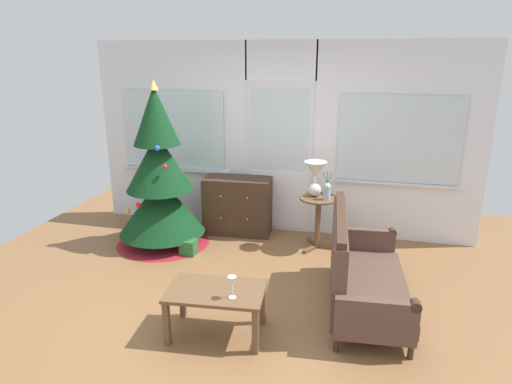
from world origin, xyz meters
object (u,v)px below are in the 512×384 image
flower_vase (327,190)px  coffee_table (216,296)px  settee_sofa (358,271)px  wine_glass (232,282)px  christmas_tree (160,184)px  table_lamp (315,174)px  side_table (318,212)px  gift_box (188,247)px  dresser_cabinet (238,205)px

flower_vase → coffee_table: (-0.75, -2.01, -0.42)m
flower_vase → coffee_table: flower_vase is taller
settee_sofa → coffee_table: size_ratio=1.88×
wine_glass → christmas_tree: bearing=129.5°
christmas_tree → flower_vase: (2.07, 0.27, -0.01)m
flower_vase → wine_glass: 2.19m
settee_sofa → table_lamp: table_lamp is taller
table_lamp → christmas_tree: bearing=-168.9°
side_table → gift_box: size_ratio=3.62×
christmas_tree → coffee_table: size_ratio=2.36×
settee_sofa → coffee_table: bearing=-147.1°
dresser_cabinet → side_table: size_ratio=1.37×
dresser_cabinet → flower_vase: size_ratio=2.64×
coffee_table → gift_box: (-0.87, 1.49, -0.28)m
wine_glass → gift_box: bearing=123.6°
dresser_cabinet → settee_sofa: settee_sofa is taller
christmas_tree → table_lamp: 1.96m
table_lamp → coffee_table: 2.27m
wine_glass → coffee_table: bearing=151.7°
christmas_tree → dresser_cabinet: 1.11m
table_lamp → flower_vase: bearing=-32.0°
christmas_tree → wine_glass: size_ratio=10.71×
dresser_cabinet → side_table: (1.13, -0.26, 0.09)m
christmas_tree → settee_sofa: bearing=-21.2°
christmas_tree → wine_glass: (1.51, -1.83, -0.22)m
settee_sofa → flower_vase: 1.38m
settee_sofa → table_lamp: 1.58m
table_lamp → dresser_cabinet: bearing=168.4°
christmas_tree → side_table: (1.97, 0.33, -0.32)m
settee_sofa → flower_vase: flower_vase is taller
settee_sofa → wine_glass: bearing=-139.3°
settee_sofa → side_table: size_ratio=2.46×
side_table → gift_box: side_table is taller
settee_sofa → side_table: bearing=112.2°
table_lamp → gift_box: (-1.46, -0.62, -0.87)m
settee_sofa → table_lamp: (-0.59, 1.34, 0.58)m
settee_sofa → wine_glass: 1.33m
table_lamp → gift_box: bearing=-156.9°
christmas_tree → settee_sofa: christmas_tree is taller
gift_box → coffee_table: bearing=-59.5°
wine_glass → gift_box: (-1.05, 1.58, -0.49)m
side_table → settee_sofa: bearing=-67.8°
flower_vase → coffee_table: 2.18m
christmas_tree → coffee_table: bearing=-52.5°
settee_sofa → gift_box: 2.19m
flower_vase → wine_glass: flower_vase is taller
settee_sofa → coffee_table: settee_sofa is taller
coffee_table → wine_glass: bearing=-28.3°
coffee_table → side_table: bearing=72.7°
settee_sofa → table_lamp: size_ratio=3.78×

